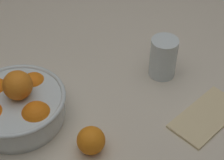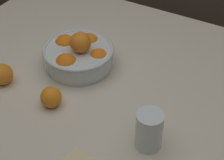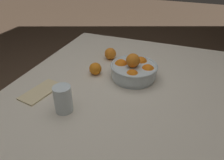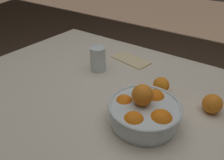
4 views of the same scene
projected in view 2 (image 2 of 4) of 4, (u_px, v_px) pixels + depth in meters
name	position (u px, v px, depth m)	size (l,w,h in m)	color
dining_table	(118.00, 101.00, 1.33)	(1.50, 1.12, 0.75)	beige
fruit_bowl	(79.00, 55.00, 1.34)	(0.26, 0.26, 0.15)	silver
juice_glass	(149.00, 132.00, 1.06)	(0.08, 0.08, 0.12)	#F4A314
orange_loose_near_bowl	(2.00, 74.00, 1.28)	(0.07, 0.07, 0.07)	orange
orange_loose_front	(51.00, 97.00, 1.20)	(0.07, 0.07, 0.07)	orange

